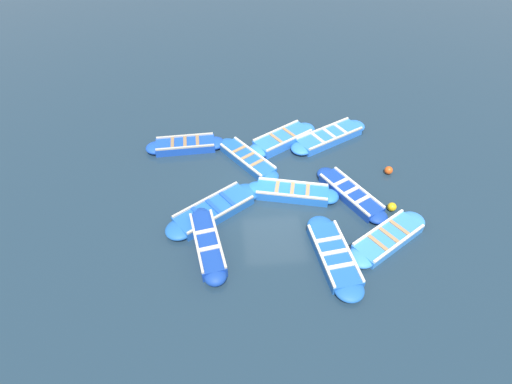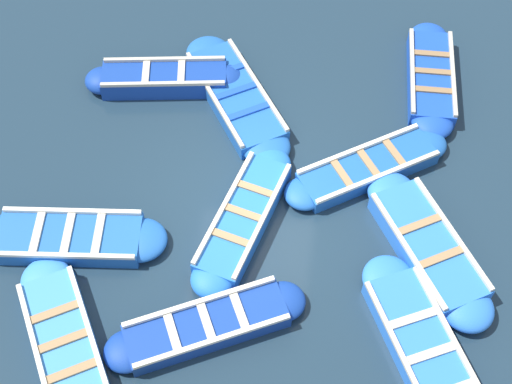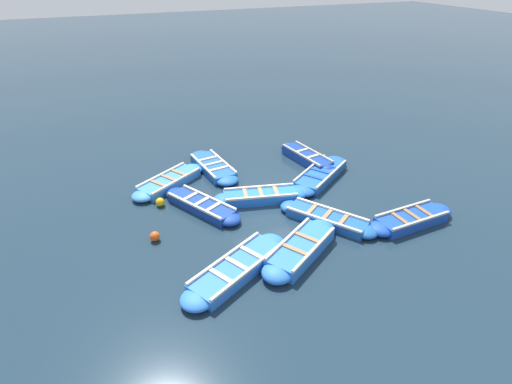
% 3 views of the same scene
% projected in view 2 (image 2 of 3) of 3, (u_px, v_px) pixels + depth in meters
% --- Properties ---
extents(ground_plane, '(120.00, 120.00, 0.00)m').
position_uv_depth(ground_plane, '(251.00, 198.00, 13.24)').
color(ground_plane, '#1C303F').
extents(boat_broadside, '(2.56, 3.27, 0.36)m').
position_uv_depth(boat_broadside, '(367.00, 168.00, 13.44)').
color(boat_broadside, '#1E59AD').
rests_on(boat_broadside, ground).
extents(boat_centre, '(2.25, 3.37, 0.37)m').
position_uv_depth(boat_centre, '(207.00, 326.00, 11.59)').
color(boat_centre, navy).
rests_on(boat_centre, ground).
extents(boat_stern_in, '(3.51, 1.57, 0.41)m').
position_uv_depth(boat_stern_in, '(243.00, 218.00, 12.77)').
color(boat_stern_in, blue).
rests_on(boat_stern_in, ground).
extents(boat_outer_right, '(3.33, 1.00, 0.41)m').
position_uv_depth(boat_outer_right, '(431.00, 78.00, 14.76)').
color(boat_outer_right, '#1947B7').
rests_on(boat_outer_right, ground).
extents(boat_inner_gap, '(3.39, 2.55, 0.37)m').
position_uv_depth(boat_inner_gap, '(65.00, 345.00, 11.41)').
color(boat_inner_gap, '#3884E0').
rests_on(boat_inner_gap, ground).
extents(boat_drifting, '(1.32, 3.54, 0.37)m').
position_uv_depth(boat_drifting, '(70.00, 238.00, 12.55)').
color(boat_drifting, '#1E59AD').
rests_on(boat_drifting, ground).
extents(boat_near_quay, '(3.70, 2.90, 0.39)m').
position_uv_depth(boat_near_quay, '(236.00, 97.00, 14.47)').
color(boat_near_quay, '#1E59AD').
rests_on(boat_near_quay, ground).
extents(boat_far_corner, '(3.40, 2.56, 0.46)m').
position_uv_depth(boat_far_corner, '(427.00, 247.00, 12.40)').
color(boat_far_corner, blue).
rests_on(boat_far_corner, ground).
extents(boat_mid_row, '(1.27, 3.36, 0.46)m').
position_uv_depth(boat_mid_row, '(165.00, 79.00, 14.70)').
color(boat_mid_row, navy).
rests_on(boat_mid_row, ground).
extents(boat_alongside, '(3.87, 2.57, 0.40)m').
position_uv_depth(boat_alongside, '(428.00, 358.00, 11.26)').
color(boat_alongside, blue).
rests_on(boat_alongside, ground).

